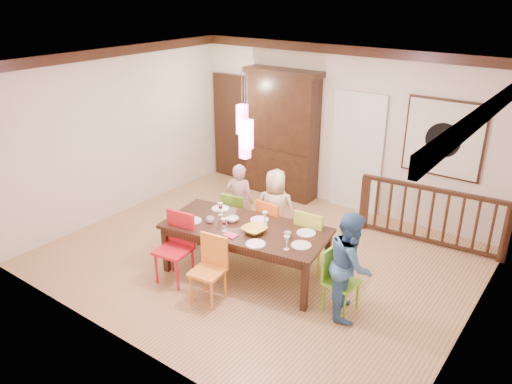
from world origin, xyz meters
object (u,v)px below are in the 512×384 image
Objects in this scene: china_hutch at (282,134)px; balustrade at (431,215)px; chair_far_left at (238,213)px; person_end_right at (350,264)px; dining_table at (246,232)px; person_far_mid at (275,210)px; chair_end_right at (342,277)px; person_far_left at (240,201)px.

china_hutch is 1.05× the size of balustrade.
china_hutch is (-0.54, 2.07, 0.73)m from chair_far_left.
china_hutch is at bearing 18.92° from person_end_right.
balustrade is at bearing 44.04° from dining_table.
person_end_right is at bearing -44.10° from china_hutch.
chair_far_left is 0.66× the size of person_far_mid.
china_hutch is (-2.75, 2.77, 0.73)m from chair_end_right.
person_far_mid reaches higher than dining_table.
chair_far_left is 0.20m from person_far_left.
chair_end_right is at bearing -102.64° from balustrade.
china_hutch reaches higher than person_far_mid.
chair_end_right is 0.37× the size of balustrade.
balustrade is (1.80, 2.45, -0.17)m from dining_table.
china_hutch is 2.09m from person_far_left.
dining_table is 1.03m from chair_far_left.
chair_end_right is (2.20, -0.70, -0.01)m from chair_far_left.
china_hutch is 1.75× the size of person_end_right.
person_far_left is at bearing 74.48° from chair_end_right.
balustrade is at bearing -2.84° from chair_end_right.
person_far_left is 0.91× the size of person_end_right.
person_end_right is at bearing -73.51° from chair_end_right.
person_far_mid is 0.94× the size of person_end_right.
dining_table is at bearing -131.65° from balustrade.
person_far_left reaches higher than dining_table.
person_far_mid is at bearing 86.84° from dining_table.
chair_end_right is 0.61× the size of person_end_right.
person_end_right reaches higher than balustrade.
china_hutch reaches higher than person_end_right.
balustrade is 1.82× the size of person_far_left.
balustrade reaches higher than chair_far_left.
china_hutch is at bearing 168.24° from balustrade.
balustrade is 1.77× the size of person_far_mid.
balustrade is at bearing -32.28° from person_end_right.
person_far_mid reaches higher than balustrade.
person_far_mid is (0.67, 0.03, 0.02)m from person_far_left.
person_far_mid reaches higher than chair_far_left.
person_end_right is (0.09, 0.02, 0.21)m from chair_end_right.
chair_end_right is at bearing -8.64° from dining_table.
dining_table is at bearing 64.62° from person_end_right.
person_far_left is at bearing -75.98° from china_hutch.
dining_table is 1.05× the size of balustrade.
person_end_right is at bearing 131.00° from person_far_mid.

